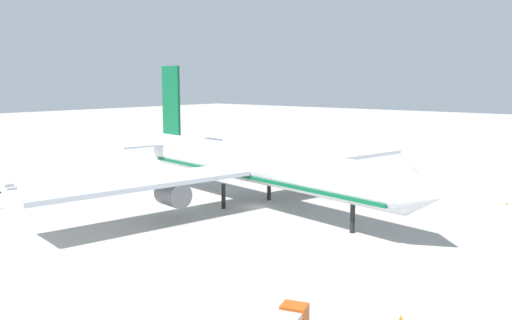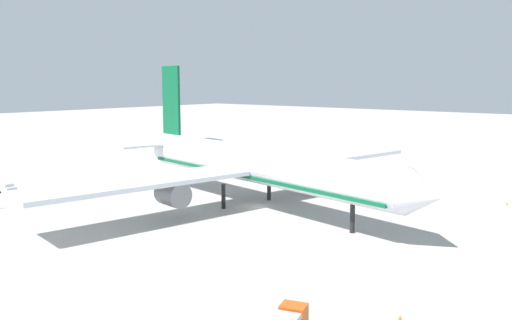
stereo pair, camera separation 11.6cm
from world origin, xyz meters
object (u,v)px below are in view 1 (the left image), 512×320
(baggage_cart_0, at_px, (191,159))
(ground_worker_0, at_px, (29,193))
(airliner, at_px, (253,165))
(traffic_cone_4, at_px, (401,317))
(traffic_cone_3, at_px, (507,204))
(service_van, at_px, (7,188))

(baggage_cart_0, height_order, ground_worker_0, ground_worker_0)
(airliner, distance_m, traffic_cone_4, 47.22)
(traffic_cone_3, xyz_separation_m, traffic_cone_4, (5.75, -54.06, 0.00))
(service_van, relative_size, traffic_cone_3, 8.68)
(airliner, distance_m, baggage_cart_0, 56.30)
(baggage_cart_0, xyz_separation_m, traffic_cone_4, (86.26, -55.59, 0.01))
(traffic_cone_3, bearing_deg, traffic_cone_4, -83.93)
(airliner, distance_m, ground_worker_0, 41.86)
(service_van, height_order, traffic_cone_4, service_van)
(traffic_cone_3, bearing_deg, ground_worker_0, -143.94)
(service_van, bearing_deg, baggage_cart_0, 95.35)
(service_van, height_order, traffic_cone_3, service_van)
(ground_worker_0, height_order, traffic_cone_4, ground_worker_0)
(baggage_cart_0, height_order, traffic_cone_4, traffic_cone_4)
(traffic_cone_4, bearing_deg, service_van, 177.69)
(ground_worker_0, relative_size, traffic_cone_4, 3.19)
(airliner, xyz_separation_m, traffic_cone_3, (33.32, 28.42, -6.80))
(baggage_cart_0, xyz_separation_m, ground_worker_0, (11.85, -51.52, 0.63))
(service_van, xyz_separation_m, traffic_cone_4, (81.36, -3.28, -0.76))
(baggage_cart_0, bearing_deg, service_van, -84.65)
(baggage_cart_0, bearing_deg, traffic_cone_4, -32.80)
(baggage_cart_0, relative_size, traffic_cone_4, 6.11)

